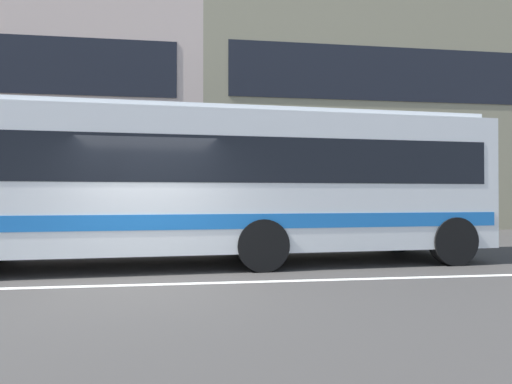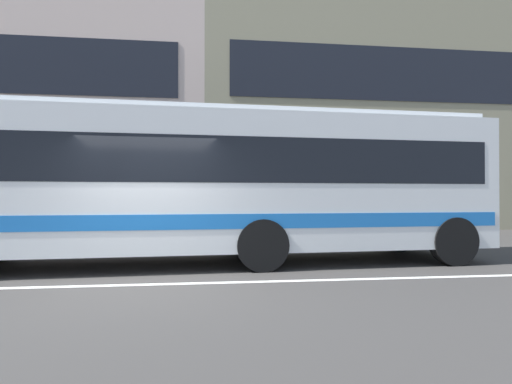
% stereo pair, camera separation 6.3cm
% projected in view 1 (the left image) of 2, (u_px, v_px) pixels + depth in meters
% --- Properties ---
extents(ground_plane, '(160.00, 160.00, 0.00)m').
position_uv_depth(ground_plane, '(142.00, 285.00, 7.08)').
color(ground_plane, '#393634').
extents(lane_centre_line, '(60.00, 0.16, 0.01)m').
position_uv_depth(lane_centre_line, '(142.00, 285.00, 7.08)').
color(lane_centre_line, silver).
rests_on(lane_centre_line, ground_plane).
extents(apartment_block_right, '(24.54, 11.80, 11.22)m').
position_uv_depth(apartment_block_right, '(421.00, 122.00, 24.69)').
color(apartment_block_right, gray).
rests_on(apartment_block_right, ground_plane).
extents(transit_bus, '(11.64, 3.15, 3.19)m').
position_uv_depth(transit_bus, '(219.00, 181.00, 9.36)').
color(transit_bus, silver).
rests_on(transit_bus, ground_plane).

